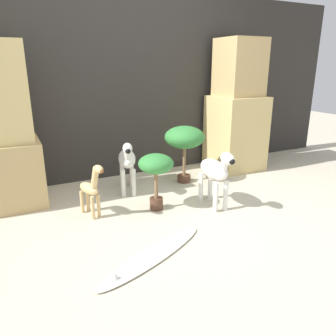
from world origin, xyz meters
TOP-DOWN VIEW (x-y plane):
  - ground_plane at (0.00, 0.00)m, footprint 14.00×14.00m
  - wall_back at (0.00, 1.60)m, footprint 6.40×0.08m
  - rock_pillar_left at (-1.38, 1.19)m, footprint 0.63×0.62m
  - rock_pillar_right at (1.38, 1.19)m, footprint 0.63×0.62m
  - zebra_right at (0.41, 0.22)m, footprint 0.21×0.55m
  - zebra_left at (-0.22, 0.97)m, footprint 0.30×0.55m
  - giraffe_figurine at (-0.73, 0.54)m, footprint 0.20×0.39m
  - potted_palm_front at (0.49, 0.99)m, footprint 0.47×0.47m
  - potted_palm_back at (-0.13, 0.42)m, footprint 0.34×0.34m
  - surfboard at (-0.50, -0.33)m, footprint 1.07×0.63m

SIDE VIEW (x-z plane):
  - ground_plane at x=0.00m, z-range 0.00..0.00m
  - surfboard at x=-0.50m, z-range -0.02..0.05m
  - giraffe_figurine at x=-0.73m, z-range 0.01..0.55m
  - zebra_right at x=0.41m, z-range 0.07..0.67m
  - zebra_left at x=-0.22m, z-range 0.07..0.67m
  - potted_palm_back at x=-0.13m, z-range 0.15..0.71m
  - potted_palm_front at x=0.49m, z-range 0.19..0.87m
  - rock_pillar_left at x=-1.38m, z-range -0.07..1.50m
  - rock_pillar_right at x=1.38m, z-range -0.09..1.58m
  - wall_back at x=0.00m, z-range 0.00..2.20m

